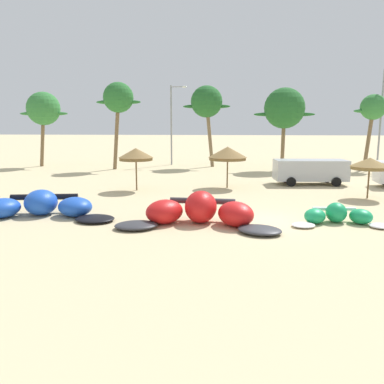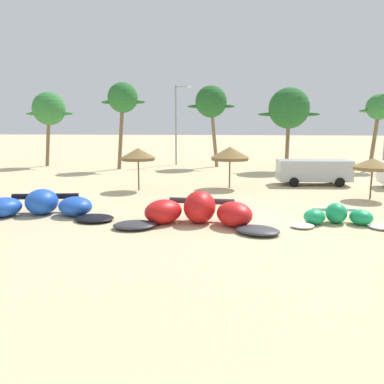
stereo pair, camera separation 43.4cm
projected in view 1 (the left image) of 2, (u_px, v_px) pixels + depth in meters
The scene contains 15 objects.
ground_plane at pixel (261, 221), 18.70m from camera, with size 260.00×260.00×0.00m, color beige.
kite_far_left at pixel (39, 207), 19.55m from camera, with size 7.92×4.28×1.27m.
kite_left at pixel (200, 212), 18.02m from camera, with size 7.57×3.70×1.48m.
kite_left_of_center at pixel (338, 216), 18.23m from camera, with size 4.72×2.19×0.93m.
beach_umbrella_near_van at pixel (136, 154), 26.83m from camera, with size 2.35×2.35×2.88m.
beach_umbrella_middle at pixel (228, 153), 27.91m from camera, with size 2.71×2.71×2.91m.
beach_umbrella_near_palms at pixel (370, 164), 24.02m from camera, with size 2.28×2.28×2.48m.
parked_car_second at pixel (309, 170), 29.68m from camera, with size 5.35×2.56×1.84m.
palm_leftmost at pixel (43, 109), 41.21m from camera, with size 5.12×3.42×7.70m.
palm_left at pixel (118, 99), 38.40m from camera, with size 4.38×2.92×8.41m.
palm_left_of_gap at pixel (207, 102), 40.82m from camera, with size 4.86×3.24×8.30m.
palm_center_left at pixel (284, 109), 38.14m from camera, with size 5.82×3.88×7.86m.
palm_center_right at pixel (373, 109), 38.27m from camera, with size 3.66×2.44×7.25m.
lamppost_west at pixel (173, 121), 42.98m from camera, with size 1.82×0.24×8.46m.
lamppost_west_center at pixel (383, 114), 39.12m from camera, with size 2.11×0.24×9.64m.
Camera 1 is at (-1.77, -18.39, 4.57)m, focal length 37.36 mm.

